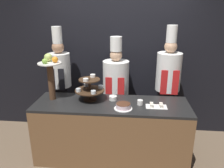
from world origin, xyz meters
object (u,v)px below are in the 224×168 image
Objects in this scene: chef_left at (60,80)px; chef_center_right at (168,82)px; chef_center_left at (116,87)px; fruit_pedestal at (50,71)px; tiered_stand at (90,88)px; cup_white at (140,102)px; serving_bowl_far at (113,98)px; cake_square_tray at (156,106)px; cake_round at (123,106)px.

chef_center_right is (1.74, -0.00, 0.01)m from chef_left.
chef_center_left is 0.91× the size of chef_center_right.
chef_center_right is (1.71, 0.47, -0.27)m from fruit_pedestal.
chef_center_right reaches higher than fruit_pedestal.
tiered_stand is 5.55× the size of cup_white.
tiered_stand is 2.61× the size of serving_bowl_far.
tiered_stand is at bearing -174.49° from serving_bowl_far.
chef_left is at bearing 158.06° from cake_square_tray.
tiered_stand is 0.64× the size of fruit_pedestal.
serving_bowl_far is (0.33, 0.03, -0.16)m from tiered_stand.
tiered_stand is 1.52× the size of cake_square_tray.
fruit_pedestal is 1.55m from cake_square_tray.
cake_square_tray is (0.22, -0.06, -0.02)m from cup_white.
cake_round reaches higher than cake_square_tray.
serving_bowl_far reaches higher than cup_white.
cake_round is (1.05, -0.24, -0.38)m from fruit_pedestal.
chef_left is (-1.30, 0.55, 0.11)m from cup_white.
chef_center_right is (0.22, 0.61, 0.14)m from cake_square_tray.
chef_center_left is (-0.60, 0.61, 0.04)m from cake_square_tray.
chef_left reaches higher than chef_center_left.
cake_round is at bearing -145.25° from cup_white.
cup_white is 0.04× the size of chef_left.
serving_bowl_far is 0.94m from chef_center_right.
chef_left reaches higher than cake_round.
fruit_pedestal is at bearing 174.46° from cake_square_tray.
fruit_pedestal is at bearing -86.68° from chef_left.
chef_center_right is (0.83, 0.42, 0.12)m from serving_bowl_far.
tiered_stand is 1.75× the size of cake_round.
cake_square_tray is 0.85m from chef_center_left.
chef_left reaches higher than serving_bowl_far.
chef_left is 0.92m from chef_center_left.
cup_white is 0.04× the size of chef_center_right.
cup_white is 0.27× the size of cake_square_tray.
fruit_pedestal reaches higher than cake_round.
tiered_stand reaches higher than serving_bowl_far.
cake_square_tray is at bearing -14.46° from cup_white.
tiered_stand is at bearing -38.18° from chef_left.
cake_round is 0.27m from cup_white.
chef_left is at bearing 180.00° from chef_center_right.
chef_center_left is at bearing 27.59° from fruit_pedestal.
fruit_pedestal is at bearing -177.33° from serving_bowl_far.
cup_white is at bearing 34.75° from cake_round.
chef_center_left is at bearing 89.09° from serving_bowl_far.
chef_left is 1.74m from chef_center_right.
cake_square_tray is at bearing -17.10° from serving_bowl_far.
chef_left is (-1.07, 0.71, 0.11)m from cake_round.
cake_square_tray is 1.64m from chef_left.
serving_bowl_far is at bearing 2.67° from fruit_pedestal.
chef_left is (-0.91, 0.42, 0.11)m from serving_bowl_far.
cake_round is 3.17× the size of cup_white.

